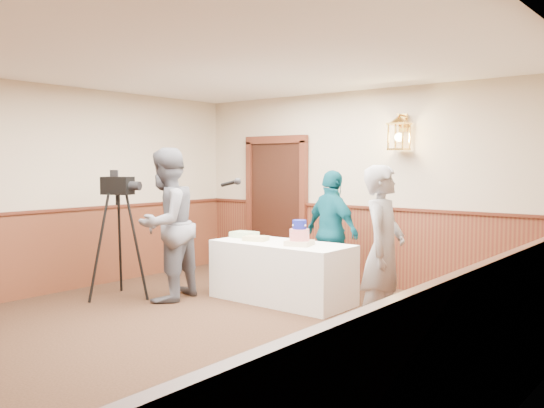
{
  "coord_description": "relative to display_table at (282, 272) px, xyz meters",
  "views": [
    {
      "loc": [
        4.13,
        -3.81,
        1.74
      ],
      "look_at": [
        -0.29,
        1.7,
        1.25
      ],
      "focal_mm": 38.0,
      "sensor_mm": 36.0,
      "label": 1
    }
  ],
  "objects": [
    {
      "name": "sheet_cake_green",
      "position": [
        -0.72,
        0.09,
        0.41
      ],
      "size": [
        0.35,
        0.29,
        0.08
      ],
      "primitive_type": "cube",
      "rotation": [
        0.0,
        0.0,
        0.08
      ],
      "color": "#9CBF87",
      "rests_on": "display_table"
    },
    {
      "name": "ground",
      "position": [
        0.29,
        -1.9,
        -0.38
      ],
      "size": [
        7.0,
        7.0,
        0.0
      ],
      "primitive_type": "plane",
      "color": "black",
      "rests_on": "ground"
    },
    {
      "name": "display_table",
      "position": [
        0.0,
        0.0,
        0.0
      ],
      "size": [
        1.8,
        0.8,
        0.75
      ],
      "primitive_type": "cube",
      "color": "white",
      "rests_on": "ground"
    },
    {
      "name": "interviewer",
      "position": [
        -1.19,
        -0.87,
        0.6
      ],
      "size": [
        1.64,
        1.09,
        1.95
      ],
      "rotation": [
        0.0,
        0.0,
        -1.34
      ],
      "color": "slate",
      "rests_on": "ground"
    },
    {
      "name": "room_shell",
      "position": [
        0.24,
        -1.45,
        1.15
      ],
      "size": [
        6.02,
        7.02,
        2.81
      ],
      "color": "#C9B297",
      "rests_on": "ground"
    },
    {
      "name": "assistant_p",
      "position": [
        0.28,
        0.73,
        0.46
      ],
      "size": [
        1.05,
        0.68,
        1.66
      ],
      "primitive_type": "imported",
      "rotation": [
        0.0,
        0.0,
        2.83
      ],
      "color": "#0B4D5F",
      "rests_on": "ground"
    },
    {
      "name": "sheet_cake_yellow",
      "position": [
        -0.37,
        -0.07,
        0.41
      ],
      "size": [
        0.34,
        0.3,
        0.06
      ],
      "primitive_type": "cube",
      "rotation": [
        0.0,
        0.0,
        0.29
      ],
      "color": "#CECF7C",
      "rests_on": "display_table"
    },
    {
      "name": "tv_camera_rig",
      "position": [
        -1.76,
        -1.18,
        0.33
      ],
      "size": [
        0.62,
        0.58,
        1.58
      ],
      "rotation": [
        0.0,
        0.0,
        0.36
      ],
      "color": "black",
      "rests_on": "ground"
    },
    {
      "name": "tiered_cake",
      "position": [
        0.32,
        -0.06,
        0.5
      ],
      "size": [
        0.37,
        0.37,
        0.31
      ],
      "rotation": [
        0.0,
        0.0,
        0.27
      ],
      "color": "beige",
      "rests_on": "display_table"
    },
    {
      "name": "baker",
      "position": [
        1.68,
        -0.48,
        0.49
      ],
      "size": [
        0.52,
        0.7,
        1.73
      ],
      "primitive_type": "imported",
      "rotation": [
        0.0,
        0.0,
        1.75
      ],
      "color": "gray",
      "rests_on": "ground"
    }
  ]
}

